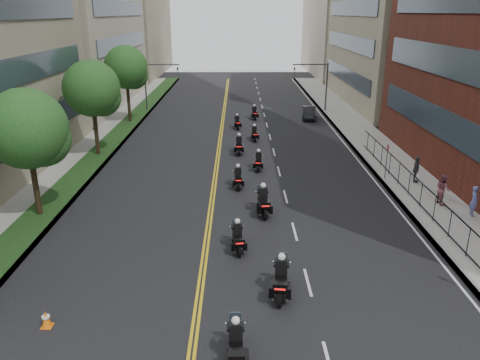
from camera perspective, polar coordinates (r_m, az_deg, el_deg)
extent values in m
cube|color=gray|center=(40.95, 16.55, 3.40)|extent=(4.00, 90.00, 0.15)
cube|color=gray|center=(41.04, -17.55, 3.33)|extent=(4.00, 90.00, 0.15)
cube|color=black|center=(40.78, -16.49, 3.48)|extent=(2.00, 90.00, 0.04)
cube|color=#333F4C|center=(33.55, 24.09, 5.02)|extent=(0.12, 25.80, 1.80)
cube|color=#333F4C|center=(32.87, 25.08, 11.75)|extent=(0.12, 25.80, 1.80)
cube|color=#333F4C|center=(32.68, 26.14, 18.66)|extent=(0.12, 25.80, 1.80)
cube|color=#333F4C|center=(62.63, 12.72, 12.42)|extent=(0.12, 24.08, 1.80)
cube|color=#333F4C|center=(62.27, 13.01, 16.07)|extent=(0.12, 24.08, 1.80)
cube|color=#333F4C|center=(62.17, 13.31, 19.74)|extent=(0.12, 24.08, 1.80)
cube|color=#AA9B89|center=(93.12, 13.84, 20.51)|extent=(15.00, 28.00, 26.00)
cube|color=#333F4C|center=(33.67, -25.15, 4.91)|extent=(0.12, 25.80, 1.80)
cube|color=#333F4C|center=(33.00, -26.18, 11.61)|extent=(0.12, 25.80, 1.80)
cube|color=#333F4C|center=(62.70, -13.63, 12.36)|extent=(0.12, 24.08, 1.80)
cube|color=#333F4C|center=(62.34, -13.93, 16.00)|extent=(0.12, 24.08, 1.80)
cube|color=#333F4C|center=(62.23, -14.25, 19.67)|extent=(0.12, 24.08, 1.80)
cube|color=gray|center=(93.30, -15.01, 20.41)|extent=(16.00, 28.00, 26.00)
cube|color=black|center=(28.54, 22.07, -1.12)|extent=(0.05, 28.00, 0.05)
cube|color=black|center=(28.99, 21.74, -3.52)|extent=(0.05, 28.00, 0.05)
cylinder|color=#312516|center=(28.47, -23.79, 0.33)|extent=(0.32, 0.32, 4.83)
sphere|color=#1B521F|center=(27.75, -24.57, 5.71)|extent=(4.40, 4.40, 4.40)
sphere|color=#1B521F|center=(28.02, -22.93, 4.60)|extent=(3.08, 3.08, 3.08)
cylinder|color=#312516|center=(39.28, -17.21, 6.40)|extent=(0.32, 0.32, 5.11)
sphere|color=#1B521F|center=(38.75, -17.65, 10.59)|extent=(4.40, 4.40, 4.40)
sphere|color=#1B521F|center=(39.07, -16.52, 9.69)|extent=(3.08, 3.08, 3.08)
cylinder|color=#312516|center=(50.63, -13.46, 9.77)|extent=(0.32, 0.32, 5.39)
sphere|color=#1B521F|center=(50.21, -13.75, 13.22)|extent=(4.40, 4.40, 4.40)
sphere|color=#1B521F|center=(50.55, -12.89, 12.45)|extent=(3.08, 3.08, 3.08)
cylinder|color=#3F3F44|center=(56.21, 10.50, 11.05)|extent=(0.18, 0.18, 5.60)
cylinder|color=#3F3F44|center=(55.54, 8.58, 13.76)|extent=(4.00, 0.14, 0.14)
imported|color=black|center=(55.39, 6.65, 12.99)|extent=(0.16, 0.20, 1.00)
cylinder|color=#3F3F44|center=(56.26, -11.43, 10.99)|extent=(0.18, 0.18, 5.60)
cylinder|color=#3F3F44|center=(55.59, -9.54, 13.71)|extent=(4.00, 0.14, 0.14)
imported|color=black|center=(55.43, -7.60, 12.96)|extent=(0.16, 0.20, 1.00)
cylinder|color=black|center=(17.34, -0.58, -18.51)|extent=(0.16, 0.70, 0.69)
cube|color=black|center=(16.53, -0.52, -19.49)|extent=(0.46, 1.39, 0.41)
cube|color=silver|center=(16.72, -0.52, -20.00)|extent=(0.40, 0.57, 0.31)
cube|color=black|center=(15.75, -0.45, -20.68)|extent=(0.54, 0.44, 0.33)
cube|color=black|center=(16.25, -0.53, -17.98)|extent=(0.46, 0.30, 0.63)
sphere|color=silver|center=(16.00, -0.53, -16.75)|extent=(0.30, 0.30, 0.30)
cylinder|color=black|center=(19.23, 4.87, -14.15)|extent=(0.25, 0.77, 0.75)
cylinder|color=black|center=(20.73, 5.08, -11.41)|extent=(0.25, 0.77, 0.75)
cube|color=black|center=(19.81, 5.01, -11.97)|extent=(0.65, 1.54, 0.44)
cube|color=silver|center=(19.99, 4.99, -12.51)|extent=(0.50, 0.66, 0.33)
cube|color=black|center=(18.92, 4.92, -12.70)|extent=(0.63, 0.54, 0.35)
cube|color=red|center=(18.73, 4.89, -13.14)|extent=(0.44, 0.09, 0.08)
cube|color=black|center=(19.57, 5.06, -10.51)|extent=(0.52, 0.37, 0.69)
sphere|color=silver|center=(19.35, 5.11, -9.30)|extent=(0.32, 0.32, 0.32)
cylinder|color=black|center=(22.63, -0.08, -8.59)|extent=(0.20, 0.67, 0.66)
cylinder|color=black|center=(23.99, -0.49, -6.84)|extent=(0.20, 0.67, 0.66)
cube|color=black|center=(23.19, -0.30, -7.10)|extent=(0.54, 1.34, 0.39)
cube|color=silver|center=(23.33, -0.31, -7.53)|extent=(0.42, 0.57, 0.29)
cube|color=black|center=(22.40, -0.09, -7.46)|extent=(0.54, 0.46, 0.31)
cube|color=red|center=(22.23, -0.03, -7.74)|extent=(0.39, 0.07, 0.07)
cube|color=black|center=(23.02, -0.31, -5.97)|extent=(0.45, 0.31, 0.60)
sphere|color=silver|center=(22.85, -0.32, -5.05)|extent=(0.28, 0.28, 0.28)
cylinder|color=black|center=(26.44, 3.05, -4.11)|extent=(0.21, 0.77, 0.76)
cylinder|color=black|center=(28.07, 2.58, -2.63)|extent=(0.21, 0.77, 0.76)
cube|color=black|center=(27.13, 2.82, -2.74)|extent=(0.58, 1.54, 0.45)
cube|color=silver|center=(27.28, 2.80, -3.19)|extent=(0.47, 0.64, 0.33)
cube|color=black|center=(26.21, 3.08, -2.95)|extent=(0.61, 0.51, 0.36)
cube|color=red|center=(26.01, 3.14, -3.19)|extent=(0.45, 0.07, 0.08)
cube|color=black|center=(26.97, 2.83, -1.60)|extent=(0.51, 0.35, 0.69)
sphere|color=silver|center=(26.82, 2.84, -0.66)|extent=(0.32, 0.32, 0.32)
cylinder|color=black|center=(30.60, -0.19, -0.77)|extent=(0.16, 0.65, 0.65)
cylinder|color=black|center=(32.03, -0.30, 0.19)|extent=(0.16, 0.65, 0.65)
cube|color=black|center=(31.23, -0.25, 0.18)|extent=(0.45, 1.30, 0.38)
cube|color=silver|center=(31.34, -0.25, -0.17)|extent=(0.38, 0.54, 0.29)
cube|color=black|center=(30.43, -0.19, 0.10)|extent=(0.51, 0.42, 0.31)
cube|color=red|center=(30.25, -0.18, -0.06)|extent=(0.38, 0.04, 0.07)
cube|color=black|center=(31.11, -0.25, 1.04)|extent=(0.43, 0.28, 0.59)
sphere|color=silver|center=(30.99, -0.25, 1.75)|extent=(0.28, 0.28, 0.28)
cylinder|color=black|center=(34.19, 2.22, 1.44)|extent=(0.18, 0.64, 0.63)
cylinder|color=black|center=(35.59, 2.31, 2.19)|extent=(0.18, 0.64, 0.63)
cube|color=black|center=(34.81, 2.27, 2.23)|extent=(0.49, 1.27, 0.37)
cube|color=silver|center=(34.92, 2.27, 1.92)|extent=(0.39, 0.53, 0.28)
cube|color=black|center=(34.04, 2.23, 2.21)|extent=(0.51, 0.43, 0.30)
cube|color=red|center=(33.86, 2.21, 2.08)|extent=(0.37, 0.06, 0.06)
cube|color=black|center=(34.72, 2.28, 2.98)|extent=(0.43, 0.29, 0.57)
sphere|color=silver|center=(34.61, 2.29, 3.60)|extent=(0.27, 0.27, 0.27)
cylinder|color=black|center=(38.03, -0.12, 3.43)|extent=(0.15, 0.70, 0.69)
cylinder|color=black|center=(39.60, -0.12, 4.10)|extent=(0.15, 0.70, 0.69)
cube|color=black|center=(38.73, -0.12, 4.18)|extent=(0.44, 1.38, 0.41)
cube|color=silver|center=(38.85, -0.12, 3.86)|extent=(0.39, 0.56, 0.31)
cube|color=black|center=(37.88, -0.13, 4.20)|extent=(0.53, 0.43, 0.33)
cube|color=red|center=(37.68, -0.13, 4.08)|extent=(0.41, 0.03, 0.07)
cube|color=black|center=(38.65, -0.12, 4.93)|extent=(0.45, 0.29, 0.63)
sphere|color=silver|center=(38.55, -0.13, 5.55)|extent=(0.30, 0.30, 0.30)
cylinder|color=black|center=(42.19, 1.88, 5.02)|extent=(0.18, 0.62, 0.61)
cylinder|color=black|center=(43.58, 1.64, 5.51)|extent=(0.18, 0.62, 0.61)
cube|color=black|center=(42.82, 1.76, 5.60)|extent=(0.48, 1.25, 0.36)
cube|color=silver|center=(42.92, 1.75, 5.34)|extent=(0.38, 0.52, 0.27)
cube|color=black|center=(42.07, 1.88, 5.64)|extent=(0.50, 0.42, 0.29)
cube|color=red|center=(41.90, 1.92, 5.55)|extent=(0.36, 0.06, 0.06)
cube|color=black|center=(42.76, 1.76, 6.20)|extent=(0.42, 0.29, 0.56)
sphere|color=silver|center=(42.68, 1.77, 6.69)|extent=(0.26, 0.26, 0.26)
cylinder|color=black|center=(46.60, -0.24, 6.47)|extent=(0.20, 0.62, 0.61)
cylinder|color=black|center=(47.99, -0.46, 6.86)|extent=(0.20, 0.62, 0.61)
cube|color=black|center=(47.24, -0.35, 6.96)|extent=(0.53, 1.26, 0.36)
cube|color=silver|center=(47.33, -0.36, 6.73)|extent=(0.40, 0.53, 0.27)
cube|color=black|center=(46.49, -0.24, 7.03)|extent=(0.51, 0.43, 0.29)
cube|color=red|center=(46.31, -0.21, 6.95)|extent=(0.36, 0.07, 0.06)
cube|color=black|center=(47.18, -0.36, 7.51)|extent=(0.43, 0.30, 0.56)
sphere|color=silver|center=(47.11, -0.36, 7.96)|extent=(0.26, 0.26, 0.26)
cylinder|color=black|center=(50.88, 1.86, 7.62)|extent=(0.19, 0.66, 0.65)
cylinder|color=black|center=(52.36, 1.66, 7.98)|extent=(0.19, 0.66, 0.65)
cube|color=black|center=(51.56, 1.76, 8.09)|extent=(0.50, 1.32, 0.38)
cube|color=silver|center=(51.65, 1.76, 7.86)|extent=(0.40, 0.55, 0.29)
cube|color=black|center=(50.77, 1.87, 8.17)|extent=(0.53, 0.44, 0.31)
cube|color=red|center=(50.58, 1.89, 8.10)|extent=(0.38, 0.06, 0.07)
cube|color=black|center=(51.51, 1.76, 8.62)|extent=(0.44, 0.30, 0.59)
sphere|color=silver|center=(51.45, 1.77, 9.06)|extent=(0.28, 0.28, 0.28)
imported|color=black|center=(52.26, 8.42, 8.11)|extent=(1.94, 4.11, 1.30)
imported|color=#535B99|center=(29.51, 26.64, -2.29)|extent=(0.54, 0.72, 1.79)
imported|color=#82464F|center=(30.54, 23.48, -1.01)|extent=(0.82, 0.99, 1.88)
imported|color=#3B3B42|center=(33.72, 20.68, 1.21)|extent=(0.79, 1.15, 1.82)
cube|color=orange|center=(19.71, -22.44, -16.14)|extent=(0.40, 0.40, 0.03)
cone|color=orange|center=(19.53, -22.56, -15.38)|extent=(0.38, 0.38, 0.67)
cylinder|color=silver|center=(19.48, -22.60, -15.15)|extent=(0.29, 0.29, 0.08)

